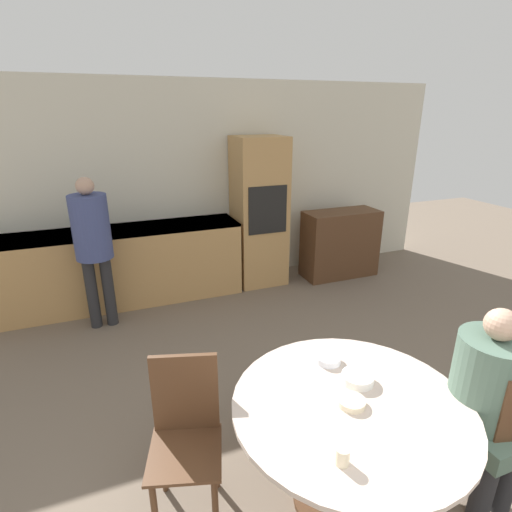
# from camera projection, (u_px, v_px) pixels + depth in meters

# --- Properties ---
(wall_back) EXTENTS (7.03, 0.05, 2.60)m
(wall_back) POSITION_uv_depth(u_px,v_px,m) (196.00, 186.00, 5.16)
(wall_back) COLOR beige
(wall_back) RESTS_ON ground_plane
(kitchen_counter) EXTENTS (3.05, 0.60, 0.92)m
(kitchen_counter) POSITION_uv_depth(u_px,v_px,m) (113.00, 266.00, 4.76)
(kitchen_counter) COLOR tan
(kitchen_counter) RESTS_ON ground_plane
(oven_unit) EXTENTS (0.64, 0.59, 1.93)m
(oven_unit) POSITION_uv_depth(u_px,v_px,m) (259.00, 212.00, 5.24)
(oven_unit) COLOR tan
(oven_unit) RESTS_ON ground_plane
(sideboard) EXTENTS (1.04, 0.45, 0.93)m
(sideboard) POSITION_uv_depth(u_px,v_px,m) (340.00, 244.00, 5.60)
(sideboard) COLOR #51331E
(sideboard) RESTS_ON ground_plane
(dining_table) EXTENTS (1.31, 1.31, 0.73)m
(dining_table) POSITION_uv_depth(u_px,v_px,m) (348.00, 435.00, 2.25)
(dining_table) COLOR #51331E
(dining_table) RESTS_ON ground_plane
(chair_near_right) EXTENTS (0.49, 0.49, 0.96)m
(chair_near_right) POSITION_uv_depth(u_px,v_px,m) (512.00, 430.00, 2.24)
(chair_near_right) COLOR #51331E
(chair_near_right) RESTS_ON ground_plane
(chair_far_left) EXTENTS (0.50, 0.50, 0.96)m
(chair_far_left) POSITION_uv_depth(u_px,v_px,m) (186.00, 428.00, 2.26)
(chair_far_left) COLOR #51331E
(chair_far_left) RESTS_ON ground_plane
(person_seated) EXTENTS (0.39, 0.47, 1.25)m
(person_seated) POSITION_uv_depth(u_px,v_px,m) (489.00, 397.00, 2.23)
(person_seated) COLOR #262628
(person_seated) RESTS_ON ground_plane
(person_standing) EXTENTS (0.37, 0.37, 1.62)m
(person_standing) POSITION_uv_depth(u_px,v_px,m) (93.00, 238.00, 4.07)
(person_standing) COLOR #262628
(person_standing) RESTS_ON ground_plane
(cup) EXTENTS (0.07, 0.07, 0.09)m
(cup) POSITION_uv_depth(u_px,v_px,m) (343.00, 456.00, 1.79)
(cup) COLOR beige
(cup) RESTS_ON dining_table
(bowl_near) EXTENTS (0.16, 0.16, 0.04)m
(bowl_near) POSITION_uv_depth(u_px,v_px,m) (328.00, 359.00, 2.52)
(bowl_near) COLOR silver
(bowl_near) RESTS_ON dining_table
(bowl_centre) EXTENTS (0.19, 0.19, 0.05)m
(bowl_centre) POSITION_uv_depth(u_px,v_px,m) (358.00, 378.00, 2.33)
(bowl_centre) COLOR white
(bowl_centre) RESTS_ON dining_table
(bowl_far) EXTENTS (0.15, 0.15, 0.04)m
(bowl_far) POSITION_uv_depth(u_px,v_px,m) (352.00, 402.00, 2.15)
(bowl_far) COLOR beige
(bowl_far) RESTS_ON dining_table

